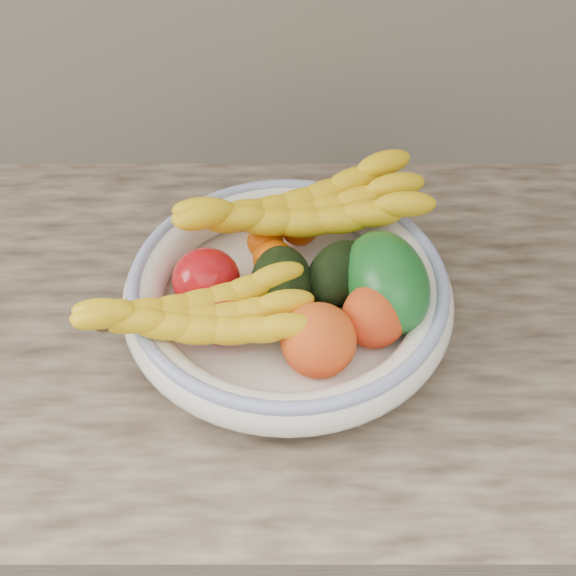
{
  "coord_description": "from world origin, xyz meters",
  "views": [
    {
      "loc": [
        -0.0,
        1.01,
        1.63
      ],
      "look_at": [
        0.0,
        1.66,
        0.96
      ],
      "focal_mm": 50.0,
      "sensor_mm": 36.0,
      "label": 1
    }
  ],
  "objects_px": {
    "banana_bunch_front": "(197,320)",
    "banana_bunch_back": "(301,215)",
    "fruit_bowl": "(288,295)",
    "green_mango": "(386,282)"
  },
  "relations": [
    {
      "from": "banana_bunch_back",
      "to": "banana_bunch_front",
      "type": "distance_m",
      "value": 0.2
    },
    {
      "from": "banana_bunch_front",
      "to": "banana_bunch_back",
      "type": "bearing_deg",
      "value": 44.25
    },
    {
      "from": "green_mango",
      "to": "banana_bunch_back",
      "type": "relative_size",
      "value": 0.43
    },
    {
      "from": "banana_bunch_back",
      "to": "banana_bunch_front",
      "type": "bearing_deg",
      "value": -138.23
    },
    {
      "from": "green_mango",
      "to": "banana_bunch_back",
      "type": "height_order",
      "value": "green_mango"
    },
    {
      "from": "green_mango",
      "to": "banana_bunch_front",
      "type": "xyz_separation_m",
      "value": [
        -0.21,
        -0.06,
        0.01
      ]
    },
    {
      "from": "green_mango",
      "to": "banana_bunch_front",
      "type": "height_order",
      "value": "green_mango"
    },
    {
      "from": "fruit_bowl",
      "to": "banana_bunch_back",
      "type": "distance_m",
      "value": 0.11
    },
    {
      "from": "fruit_bowl",
      "to": "green_mango",
      "type": "xyz_separation_m",
      "value": [
        0.11,
        -0.01,
        0.03
      ]
    },
    {
      "from": "green_mango",
      "to": "banana_bunch_back",
      "type": "xyz_separation_m",
      "value": [
        -0.1,
        0.1,
        0.01
      ]
    }
  ]
}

